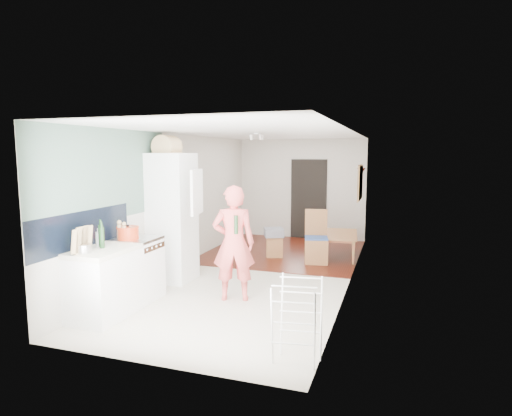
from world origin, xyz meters
The scene contains 32 objects.
room_shell centered at (0.00, 0.00, 1.25)m, with size 3.20×7.00×2.50m, color beige, non-canonical shape.
floor centered at (0.00, 0.00, 0.00)m, with size 3.20×7.00×0.01m, color beige.
wood_floor_overlay centered at (0.00, 1.85, 0.01)m, with size 3.20×3.30×0.01m, color #561709.
sage_wall_panel centered at (-1.59, -2.00, 1.85)m, with size 0.02×3.00×1.30m, color slate.
tile_splashback centered at (-1.59, -2.55, 1.15)m, with size 0.02×1.90×0.50m, color black.
doorway_recess centered at (0.20, 3.48, 1.00)m, with size 0.90×0.04×2.00m, color black.
base_cabinet centered at (-1.30, -2.55, 0.43)m, with size 0.60×0.90×0.86m, color white.
worktop centered at (-1.30, -2.55, 0.89)m, with size 0.62×0.92×0.06m, color beige.
range_cooker centered at (-1.30, -1.80, 0.44)m, with size 0.60×0.60×0.88m, color white.
cooker_top centered at (-1.30, -1.80, 0.90)m, with size 0.60×0.60×0.04m, color #B9B9BB.
fridge_housing centered at (-1.27, -0.78, 1.07)m, with size 0.66×0.66×2.15m, color white.
fridge_door centered at (-0.66, -1.08, 1.55)m, with size 0.56×0.04×0.70m, color white.
fridge_interior centered at (-0.96, -0.78, 1.55)m, with size 0.02×0.52×0.66m, color white.
pinboard centered at (1.58, 1.90, 1.55)m, with size 0.03×0.90×0.70m, color #AF7F56.
pinboard_frame centered at (1.57, 1.90, 1.55)m, with size 0.01×0.94×0.74m, color #9D5332.
wall_sconce centered at (1.54, 2.55, 1.75)m, with size 0.18×0.18×0.16m, color maroon.
person centered at (0.07, -1.38, 1.00)m, with size 0.73×0.48×2.00m, color #EE5B58.
dining_table centered at (1.20, 1.76, 0.21)m, with size 1.18×0.66×0.41m, color #9D5332.
dining_chair centered at (0.84, 1.08, 0.52)m, with size 0.44×0.44×1.05m, color #9D5332, non-canonical shape.
stool centered at (-0.08, 1.33, 0.22)m, with size 0.34×0.34×0.44m, color #9D5332, non-canonical shape.
grey_drape centered at (-0.08, 1.28, 0.53)m, with size 0.38×0.38×0.17m, color slate.
drying_rack centered at (1.38, -2.97, 0.44)m, with size 0.45×0.41×0.88m, color white, non-canonical shape.
bread_bin centered at (-1.33, -0.79, 2.25)m, with size 0.40×0.37×0.21m, color tan, non-canonical shape.
red_casserole centered at (-1.35, -1.92, 1.01)m, with size 0.32×0.32×0.18m, color red.
steel_pan centered at (-1.38, -2.81, 0.97)m, with size 0.21×0.21×0.10m, color #B9B9BB.
held_bottle centered at (0.16, -1.53, 1.15)m, with size 0.06×0.06×0.26m, color #193C1B.
bottle_a centered at (-1.32, -2.52, 1.06)m, with size 0.06×0.06×0.28m, color #193C1B.
bottle_b centered at (-1.39, -2.45, 1.07)m, with size 0.07×0.07×0.29m, color #193C1B.
bottle_c centered at (-1.44, -2.45, 1.02)m, with size 0.08×0.08×0.19m, color beige.
pepper_mill_front centered at (-1.42, -2.02, 1.03)m, with size 0.06×0.06×0.22m, color tan.
pepper_mill_back centered at (-1.34, -2.02, 1.02)m, with size 0.06×0.06×0.21m, color tan.
chopping_boards centered at (-1.37, -2.84, 1.09)m, with size 0.04×0.25×0.34m, color tan, non-canonical shape.
Camera 1 is at (2.29, -7.08, 2.14)m, focal length 30.00 mm.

